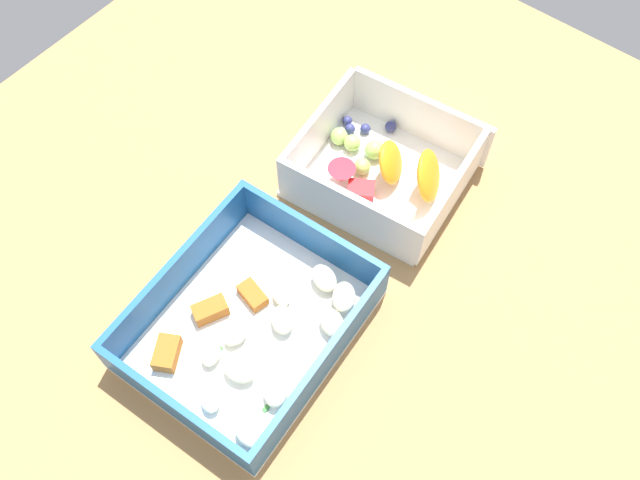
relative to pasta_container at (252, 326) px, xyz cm
name	(u,v)px	position (x,y,z in cm)	size (l,w,h in cm)	color
table_surface	(325,243)	(11.58, 1.06, -2.54)	(80.00, 80.00, 2.00)	#9E7547
pasta_container	(252,326)	(0.00, 0.00, 0.00)	(20.81, 17.30, 5.09)	white
fruit_bowl	(384,168)	(20.27, 0.65, 0.62)	(15.74, 16.78, 6.09)	white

